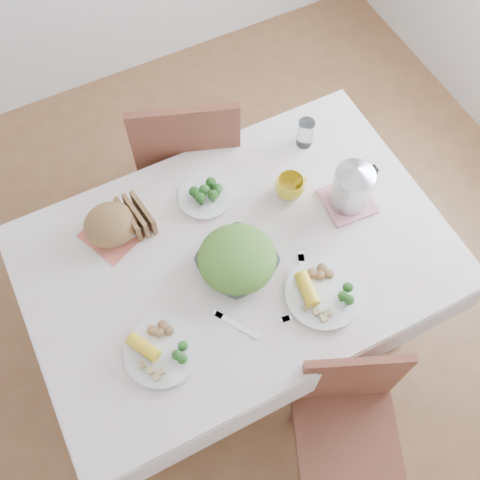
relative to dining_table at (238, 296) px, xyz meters
name	(u,v)px	position (x,y,z in m)	size (l,w,h in m)	color
floor	(238,326)	(0.00, 0.00, -0.38)	(3.60, 3.60, 0.00)	brown
dining_table	(238,296)	(0.00, 0.00, 0.00)	(1.40, 0.90, 0.75)	brown
tablecloth	(238,255)	(0.00, 0.00, 0.38)	(1.50, 1.00, 0.01)	silver
chair_near	(350,437)	(0.10, -0.70, 0.09)	(0.37, 0.37, 0.83)	brown
chair_far	(189,154)	(0.10, 0.70, 0.09)	(0.45, 0.45, 0.99)	brown
salad_bowl	(237,263)	(-0.02, -0.04, 0.42)	(0.26, 0.26, 0.06)	white
dinner_plate_left	(162,351)	(-0.38, -0.21, 0.40)	(0.25, 0.25, 0.02)	white
dinner_plate_right	(323,294)	(0.19, -0.27, 0.40)	(0.27, 0.27, 0.02)	white
broccoli_plate	(205,197)	(0.00, 0.27, 0.40)	(0.20, 0.20, 0.02)	beige
napkin	(114,233)	(-0.36, 0.28, 0.39)	(0.19, 0.19, 0.00)	#DA6951
bread_loaf	(111,225)	(-0.36, 0.28, 0.45)	(0.19, 0.18, 0.12)	brown
fruit_bowl	(127,226)	(-0.31, 0.28, 0.41)	(0.12, 0.12, 0.04)	white
yellow_mug	(290,187)	(0.29, 0.14, 0.43)	(0.11, 0.11, 0.09)	gold
glass_tumbler	(305,133)	(0.46, 0.33, 0.45)	(0.06, 0.06, 0.12)	white
pink_tray	(348,201)	(0.47, 0.01, 0.40)	(0.18, 0.18, 0.01)	#D4818D
electric_kettle	(353,184)	(0.47, 0.01, 0.51)	(0.14, 0.14, 0.20)	#B2B5BA
fork_left	(237,325)	(-0.12, -0.24, 0.39)	(0.02, 0.17, 0.00)	silver
fork_right	(304,278)	(0.17, -0.19, 0.39)	(0.02, 0.19, 0.00)	silver
knife	(306,312)	(0.11, -0.30, 0.39)	(0.02, 0.17, 0.00)	silver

